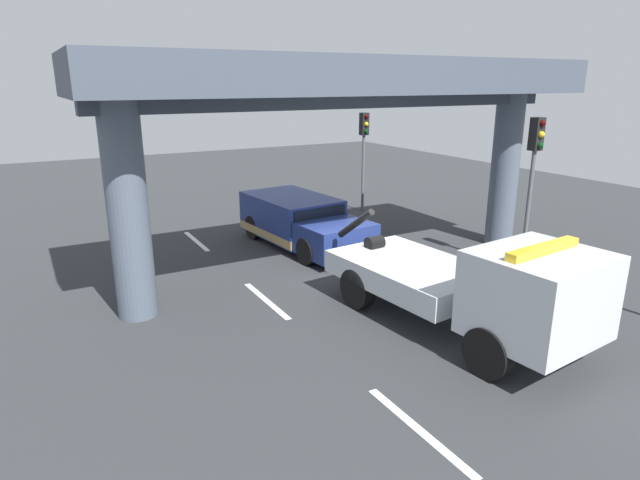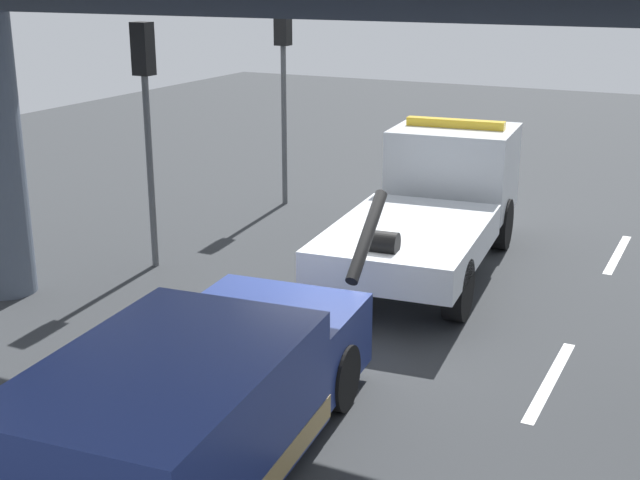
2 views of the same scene
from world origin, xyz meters
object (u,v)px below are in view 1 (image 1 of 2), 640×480
(traffic_light_near, at_px, (364,140))
(traffic_light_far, at_px, (534,161))
(towed_van_green, at_px, (300,222))
(traffic_cone_orange, at_px, (407,255))
(tow_truck_white, at_px, (477,286))

(traffic_light_near, height_order, traffic_light_far, traffic_light_far)
(traffic_light_near, distance_m, traffic_light_far, 8.50)
(traffic_light_near, xyz_separation_m, traffic_light_far, (8.50, 0.00, 0.20))
(towed_van_green, relative_size, traffic_cone_orange, 7.79)
(tow_truck_white, distance_m, towed_van_green, 7.96)
(traffic_light_far, bearing_deg, traffic_cone_orange, -123.55)
(tow_truck_white, relative_size, traffic_light_far, 1.67)
(towed_van_green, relative_size, traffic_light_far, 1.22)
(traffic_light_far, height_order, traffic_cone_orange, traffic_light_far)
(towed_van_green, distance_m, traffic_light_near, 5.97)
(traffic_light_near, bearing_deg, traffic_cone_orange, -23.15)
(tow_truck_white, relative_size, traffic_cone_orange, 10.63)
(tow_truck_white, height_order, traffic_light_near, traffic_light_near)
(tow_truck_white, distance_m, traffic_cone_orange, 4.82)
(traffic_cone_orange, bearing_deg, traffic_light_near, 156.85)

